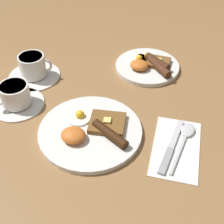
{
  "coord_description": "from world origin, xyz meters",
  "views": [
    {
      "loc": [
        0.23,
        -0.54,
        0.62
      ],
      "look_at": [
        0.04,
        0.07,
        0.03
      ],
      "focal_mm": 50.0,
      "sensor_mm": 36.0,
      "label": 1
    }
  ],
  "objects_px": {
    "teacup_far": "(33,69)",
    "spoon": "(186,134)",
    "teacup_near": "(15,97)",
    "breakfast_plate_near": "(91,131)",
    "knife": "(171,148)",
    "breakfast_plate_far": "(148,65)"
  },
  "relations": [
    {
      "from": "breakfast_plate_near",
      "to": "breakfast_plate_far",
      "type": "bearing_deg",
      "value": 77.14
    },
    {
      "from": "teacup_far",
      "to": "knife",
      "type": "bearing_deg",
      "value": -20.58
    },
    {
      "from": "breakfast_plate_near",
      "to": "teacup_near",
      "type": "distance_m",
      "value": 0.26
    },
    {
      "from": "teacup_far",
      "to": "spoon",
      "type": "xyz_separation_m",
      "value": [
        0.52,
        -0.12,
        -0.02
      ]
    },
    {
      "from": "breakfast_plate_near",
      "to": "teacup_near",
      "type": "bearing_deg",
      "value": 169.87
    },
    {
      "from": "breakfast_plate_near",
      "to": "breakfast_plate_far",
      "type": "distance_m",
      "value": 0.36
    },
    {
      "from": "teacup_far",
      "to": "knife",
      "type": "height_order",
      "value": "teacup_far"
    },
    {
      "from": "breakfast_plate_near",
      "to": "knife",
      "type": "xyz_separation_m",
      "value": [
        0.21,
        0.01,
        -0.0
      ]
    },
    {
      "from": "knife",
      "to": "spoon",
      "type": "height_order",
      "value": "spoon"
    },
    {
      "from": "teacup_far",
      "to": "spoon",
      "type": "relative_size",
      "value": 0.9
    },
    {
      "from": "teacup_near",
      "to": "teacup_far",
      "type": "distance_m",
      "value": 0.14
    },
    {
      "from": "teacup_far",
      "to": "spoon",
      "type": "distance_m",
      "value": 0.53
    },
    {
      "from": "breakfast_plate_near",
      "to": "knife",
      "type": "relative_size",
      "value": 1.42
    },
    {
      "from": "teacup_far",
      "to": "knife",
      "type": "distance_m",
      "value": 0.52
    },
    {
      "from": "teacup_near",
      "to": "knife",
      "type": "bearing_deg",
      "value": -4.69
    },
    {
      "from": "breakfast_plate_far",
      "to": "knife",
      "type": "bearing_deg",
      "value": -68.32
    },
    {
      "from": "breakfast_plate_near",
      "to": "spoon",
      "type": "xyz_separation_m",
      "value": [
        0.25,
        0.07,
        -0.0
      ]
    },
    {
      "from": "breakfast_plate_near",
      "to": "knife",
      "type": "height_order",
      "value": "breakfast_plate_near"
    },
    {
      "from": "breakfast_plate_near",
      "to": "knife",
      "type": "distance_m",
      "value": 0.21
    },
    {
      "from": "breakfast_plate_near",
      "to": "spoon",
      "type": "height_order",
      "value": "breakfast_plate_near"
    },
    {
      "from": "breakfast_plate_far",
      "to": "knife",
      "type": "xyz_separation_m",
      "value": [
        0.14,
        -0.34,
        -0.01
      ]
    },
    {
      "from": "teacup_near",
      "to": "breakfast_plate_near",
      "type": "bearing_deg",
      "value": -10.13
    }
  ]
}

